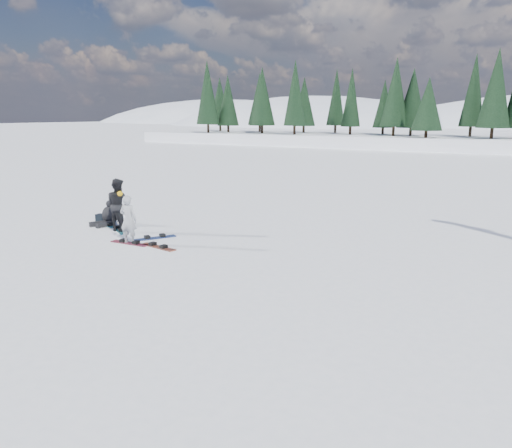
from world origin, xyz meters
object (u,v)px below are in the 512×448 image
at_px(snowboard_loose_c, 105,225).
at_px(snowboard_loose_a, 155,238).
at_px(snowboard_loose_b, 158,247).
at_px(seated_rider, 109,215).
at_px(gear_bag, 102,218).
at_px(snowboarder_man, 118,205).
at_px(snowboarder_woman, 128,219).

height_order(snowboard_loose_c, snowboard_loose_a, same).
distance_m(snowboard_loose_c, snowboard_loose_b, 4.29).
xyz_separation_m(seated_rider, gear_bag, (-0.70, 0.26, -0.22)).
relative_size(snowboarder_man, snowboard_loose_a, 1.33).
bearing_deg(snowboarder_man, snowboard_loose_b, 160.25).
bearing_deg(seated_rider, snowboard_loose_c, -64.82).
relative_size(snowboarder_woman, snowboard_loose_c, 1.22).
bearing_deg(seated_rider, snowboard_loose_a, 5.35).
bearing_deg(snowboard_loose_c, gear_bag, 146.18).
height_order(snowboard_loose_c, snowboard_loose_b, same).
xyz_separation_m(snowboarder_man, snowboard_loose_b, (2.91, -1.16, -0.98)).
bearing_deg(seated_rider, gear_bag, 179.94).
distance_m(snowboarder_woman, snowboard_loose_b, 1.44).
height_order(snowboarder_man, snowboard_loose_c, snowboarder_man).
bearing_deg(snowboard_loose_b, seated_rider, 166.11).
bearing_deg(snowboarder_woman, snowboard_loose_a, -116.22).
xyz_separation_m(snowboarder_woman, gear_bag, (-3.58, 2.11, -0.70)).
height_order(snowboarder_man, seated_rider, snowboarder_man).
bearing_deg(snowboard_loose_a, gear_bag, 105.08).
bearing_deg(snowboard_loose_a, snowboard_loose_b, -102.73).
bearing_deg(snowboarder_man, snowboard_loose_c, -13.35).
xyz_separation_m(seated_rider, snowboard_loose_a, (3.13, -0.84, -0.36)).
bearing_deg(snowboard_loose_a, snowboard_loose_c, 110.60).
height_order(seated_rider, snowboard_loose_a, seated_rider).
xyz_separation_m(gear_bag, snowboard_loose_c, (0.72, -0.53, -0.14)).
distance_m(seated_rider, snowboard_loose_c, 0.44).
xyz_separation_m(seated_rider, snowboard_loose_c, (0.02, -0.26, -0.36)).
height_order(snowboarder_woman, snowboard_loose_b, snowboarder_woman).
relative_size(seated_rider, snowboard_loose_c, 0.83).
xyz_separation_m(gear_bag, snowboard_loose_a, (3.83, -1.11, -0.14)).
bearing_deg(snowboard_loose_c, snowboard_loose_a, -8.39).
bearing_deg(gear_bag, seated_rider, -20.52).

